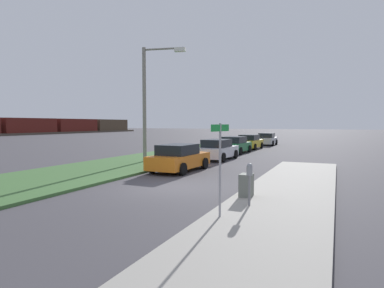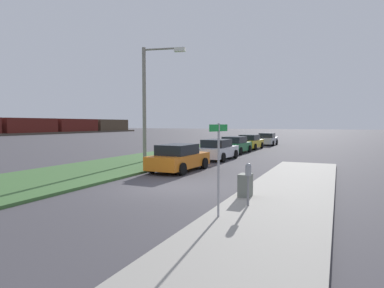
# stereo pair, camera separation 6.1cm
# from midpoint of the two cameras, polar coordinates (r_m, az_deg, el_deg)

# --- Properties ---
(ground) EXTENTS (300.00, 300.00, 0.00)m
(ground) POSITION_cam_midpoint_polar(r_m,az_deg,el_deg) (13.62, -3.44, -7.45)
(ground) COLOR #423F44
(grass_median) EXTENTS (60.00, 6.00, 0.12)m
(grass_median) POSITION_cam_midpoint_polar(r_m,az_deg,el_deg) (25.17, -5.21, -2.26)
(grass_median) COLOR #3D6633
(grass_median) RESTS_ON ground
(sidewalk_curb) EXTENTS (24.00, 3.20, 0.14)m
(sidewalk_curb) POSITION_cam_midpoint_polar(r_m,az_deg,el_deg) (10.32, 14.22, -10.72)
(sidewalk_curb) COLOR #9E998E
(sidewalk_curb) RESTS_ON ground
(parked_car_orange) EXTENTS (4.38, 2.17, 1.47)m
(parked_car_orange) POSITION_cam_midpoint_polar(r_m,az_deg,el_deg) (18.12, -2.19, -2.42)
(parked_car_orange) COLOR orange
(parked_car_orange) RESTS_ON ground
(parked_car_white) EXTENTS (4.34, 2.11, 1.47)m
(parked_car_white) POSITION_cam_midpoint_polar(r_m,az_deg,el_deg) (23.84, 4.46, -1.00)
(parked_car_white) COLOR silver
(parked_car_white) RESTS_ON ground
(parked_car_green) EXTENTS (4.36, 2.13, 1.47)m
(parked_car_green) POSITION_cam_midpoint_polar(r_m,az_deg,el_deg) (29.24, 7.48, -0.19)
(parked_car_green) COLOR #1E6B38
(parked_car_green) RESTS_ON ground
(parked_car_yellow) EXTENTS (4.36, 2.13, 1.47)m
(parked_car_yellow) POSITION_cam_midpoint_polar(r_m,az_deg,el_deg) (34.33, 9.96, 0.33)
(parked_car_yellow) COLOR gold
(parked_car_yellow) RESTS_ON ground
(parked_car_silver) EXTENTS (4.32, 2.06, 1.47)m
(parked_car_silver) POSITION_cam_midpoint_polar(r_m,az_deg,el_deg) (40.85, 12.87, 0.80)
(parked_car_silver) COLOR #B2B5BA
(parked_car_silver) RESTS_ON ground
(parking_meter) EXTENTS (0.18, 0.18, 1.42)m
(parking_meter) POSITION_cam_midpoint_polar(r_m,az_deg,el_deg) (10.06, 9.83, -5.35)
(parking_meter) COLOR slate
(parking_meter) RESTS_ON ground
(utility_box) EXTENTS (0.55, 0.40, 0.90)m
(utility_box) POSITION_cam_midpoint_polar(r_m,az_deg,el_deg) (11.40, 9.30, -7.35)
(utility_box) COLOR slate
(utility_box) RESTS_ON ground
(street_sign) EXTENTS (0.89, 0.19, 2.60)m
(street_sign) POSITION_cam_midpoint_polar(r_m,az_deg,el_deg) (8.67, 4.79, -2.36)
(street_sign) COLOR #99999E
(street_sign) RESTS_ON ground
(streetlight) EXTENTS (0.85, 2.85, 7.50)m
(streetlight) POSITION_cam_midpoint_polar(r_m,az_deg,el_deg) (21.86, -7.26, 8.21)
(streetlight) COLOR gray
(streetlight) RESTS_ON ground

